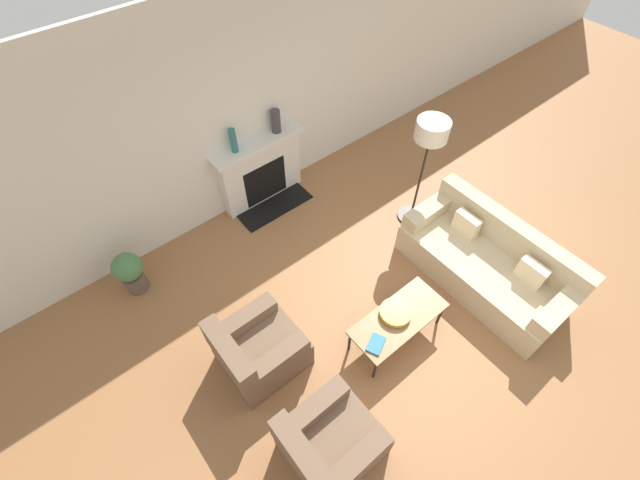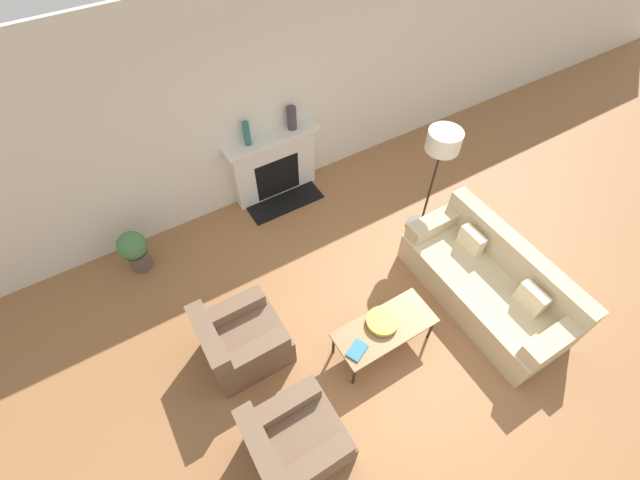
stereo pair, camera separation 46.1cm
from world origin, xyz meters
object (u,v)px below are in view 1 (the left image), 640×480
at_px(coffee_table, 398,319).
at_px(mantel_vase_center_left, 276,121).
at_px(book, 376,344).
at_px(bowl, 395,312).
at_px(floor_lamp, 429,142).
at_px(mantel_vase_left, 233,141).
at_px(potted_plant, 129,271).
at_px(armchair_near, 329,444).
at_px(fireplace, 261,172).
at_px(couch, 487,263).
at_px(armchair_far, 258,351).

distance_m(coffee_table, mantel_vase_center_left, 2.93).
bearing_deg(coffee_table, book, -170.64).
relative_size(bowl, floor_lamp, 0.21).
height_order(mantel_vase_left, potted_plant, mantel_vase_left).
bearing_deg(mantel_vase_center_left, armchair_near, -118.97).
relative_size(fireplace, armchair_near, 1.59).
distance_m(mantel_vase_left, potted_plant, 2.00).
height_order(fireplace, couch, fireplace).
relative_size(mantel_vase_center_left, potted_plant, 0.53).
xyz_separation_m(couch, armchair_near, (-2.79, -0.35, 0.00)).
distance_m(fireplace, mantel_vase_center_left, 0.75).
relative_size(armchair_far, mantel_vase_center_left, 2.61).
distance_m(armchair_far, mantel_vase_left, 2.55).
xyz_separation_m(armchair_near, mantel_vase_center_left, (1.81, 3.26, 0.86)).
bearing_deg(bowl, potted_plant, 129.62).
bearing_deg(fireplace, armchair_far, -125.47).
distance_m(floor_lamp, potted_plant, 3.86).
bearing_deg(couch, fireplace, -155.67).
bearing_deg(bowl, coffee_table, -86.49).
relative_size(armchair_far, floor_lamp, 0.52).
xyz_separation_m(coffee_table, bowl, (-0.00, 0.06, 0.08)).
bearing_deg(mantel_vase_left, mantel_vase_center_left, 0.00).
relative_size(coffee_table, potted_plant, 1.83).
xyz_separation_m(coffee_table, mantel_vase_left, (-0.21, 2.79, 0.78)).
xyz_separation_m(fireplace, armchair_near, (-1.48, -3.25, -0.18)).
xyz_separation_m(fireplace, bowl, (-0.11, -2.72, -0.03)).
bearing_deg(mantel_vase_center_left, fireplace, -177.25).
distance_m(coffee_table, potted_plant, 3.17).
height_order(fireplace, mantel_vase_left, mantel_vase_left).
distance_m(fireplace, armchair_far, 2.56).
bearing_deg(floor_lamp, mantel_vase_left, 136.07).
height_order(couch, coffee_table, couch).
relative_size(mantel_vase_left, potted_plant, 0.55).
distance_m(couch, floor_lamp, 1.62).
relative_size(armchair_far, mantel_vase_left, 2.52).
height_order(couch, armchair_far, couch).
height_order(fireplace, mantel_vase_center_left, mantel_vase_center_left).
bearing_deg(fireplace, mantel_vase_center_left, 2.75).
relative_size(coffee_table, book, 4.26).
bearing_deg(armchair_near, armchair_far, 0.00).
xyz_separation_m(mantel_vase_left, potted_plant, (-1.79, -0.33, -0.83)).
xyz_separation_m(couch, bowl, (-1.42, 0.17, 0.16)).
bearing_deg(potted_plant, fireplace, 8.37).
xyz_separation_m(couch, coffee_table, (-1.42, 0.12, 0.08)).
bearing_deg(armchair_far, mantel_vase_center_left, -40.77).
bearing_deg(floor_lamp, fireplace, 130.48).
height_order(armchair_near, coffee_table, armchair_near).
bearing_deg(armchair_far, couch, -106.25).
bearing_deg(mantel_vase_center_left, book, -106.41).
distance_m(coffee_table, floor_lamp, 2.10).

